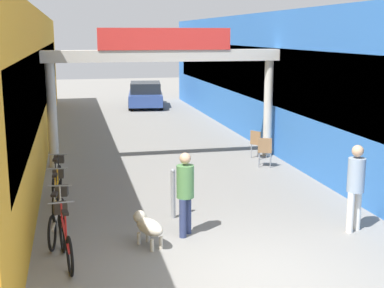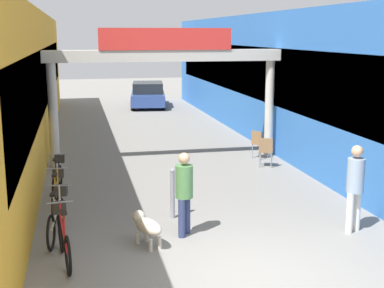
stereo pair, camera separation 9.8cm
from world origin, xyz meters
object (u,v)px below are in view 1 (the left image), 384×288
object	(u,v)px
dog_on_leash	(148,226)
cafe_chair_wood_nearer	(265,149)
parked_car_blue	(146,95)
pedestrian_with_dog	(185,189)
cafe_chair_wood_farther	(258,142)
bicycle_red_nearest	(65,237)
bicycle_silver_second	(58,217)
bicycle_black_farthest	(57,178)
bicycle_orange_third	(57,196)
bollard_post_metal	(173,193)
pedestrian_companion	(356,182)

from	to	relation	value
dog_on_leash	cafe_chair_wood_nearer	distance (m)	6.73
dog_on_leash	parked_car_blue	xyz separation A→B (m)	(2.62, 19.33, 0.25)
pedestrian_with_dog	cafe_chair_wood_farther	world-z (taller)	pedestrian_with_dog
dog_on_leash	cafe_chair_wood_farther	bearing A→B (deg)	55.19
bicycle_red_nearest	bicycle_silver_second	size ratio (longest dim) A/B	1.00
cafe_chair_wood_nearer	cafe_chair_wood_farther	size ratio (longest dim) A/B	1.00
bicycle_silver_second	bicycle_black_farthest	distance (m)	2.88
bicycle_red_nearest	bicycle_orange_third	world-z (taller)	same
bicycle_silver_second	bollard_post_metal	world-z (taller)	bollard_post_metal
bicycle_red_nearest	cafe_chair_wood_farther	world-z (taller)	bicycle_red_nearest
bicycle_orange_third	parked_car_blue	xyz separation A→B (m)	(4.30, 17.17, 0.21)
pedestrian_companion	cafe_chair_wood_farther	world-z (taller)	pedestrian_companion
cafe_chair_wood_nearer	dog_on_leash	bearing A→B (deg)	-129.10
bollard_post_metal	parked_car_blue	bearing A→B (deg)	84.04
pedestrian_with_dog	bicycle_red_nearest	world-z (taller)	pedestrian_with_dog
bicycle_orange_third	cafe_chair_wood_nearer	size ratio (longest dim) A/B	1.90
bicycle_silver_second	bicycle_orange_third	world-z (taller)	same
pedestrian_companion	parked_car_blue	size ratio (longest dim) A/B	0.42
pedestrian_with_dog	cafe_chair_wood_nearer	bearing A→B (deg)	54.67
parked_car_blue	cafe_chair_wood_nearer	bearing A→B (deg)	-83.45
bicycle_red_nearest	cafe_chair_wood_nearer	xyz separation A→B (m)	(5.74, 5.58, 0.10)
cafe_chair_wood_farther	parked_car_blue	bearing A→B (deg)	97.80
cafe_chair_wood_nearer	bicycle_silver_second	bearing A→B (deg)	-142.75
bicycle_orange_third	bollard_post_metal	bearing A→B (deg)	-17.33
cafe_chair_wood_farther	dog_on_leash	bearing A→B (deg)	-124.81
bollard_post_metal	parked_car_blue	xyz separation A→B (m)	(1.87, 17.93, 0.09)
pedestrian_companion	parked_car_blue	distance (m)	19.56
pedestrian_companion	bicycle_red_nearest	xyz separation A→B (m)	(-5.62, -0.19, -0.58)
bicycle_red_nearest	cafe_chair_wood_farther	size ratio (longest dim) A/B	1.89
pedestrian_companion	bicycle_orange_third	bearing A→B (deg)	158.17
dog_on_leash	bollard_post_metal	xyz separation A→B (m)	(0.75, 1.40, 0.17)
bollard_post_metal	bicycle_silver_second	bearing A→B (deg)	-164.72
bicycle_orange_third	cafe_chair_wood_farther	xyz separation A→B (m)	(6.08, 4.17, 0.10)
bollard_post_metal	cafe_chair_wood_nearer	distance (m)	5.17
pedestrian_companion	cafe_chair_wood_nearer	distance (m)	5.41
pedestrian_companion	dog_on_leash	bearing A→B (deg)	177.68
dog_on_leash	parked_car_blue	bearing A→B (deg)	82.28
cafe_chair_wood_nearer	parked_car_blue	bearing A→B (deg)	96.55
pedestrian_companion	bicycle_silver_second	xyz separation A→B (m)	(-5.76, 0.92, -0.58)
bollard_post_metal	cafe_chair_wood_farther	world-z (taller)	bollard_post_metal
bicycle_red_nearest	pedestrian_companion	bearing A→B (deg)	1.97
dog_on_leash	parked_car_blue	world-z (taller)	parked_car_blue
pedestrian_companion	bicycle_black_farthest	size ratio (longest dim) A/B	1.05
bicycle_silver_second	bicycle_orange_third	distance (m)	1.41
bicycle_silver_second	cafe_chair_wood_farther	size ratio (longest dim) A/B	1.89
pedestrian_companion	bicycle_silver_second	bearing A→B (deg)	170.95
bicycle_red_nearest	bicycle_black_farthest	distance (m)	4.00
pedestrian_with_dog	bicycle_black_farthest	size ratio (longest dim) A/B	0.99
cafe_chair_wood_farther	parked_car_blue	distance (m)	13.12
bicycle_silver_second	parked_car_blue	distance (m)	19.06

